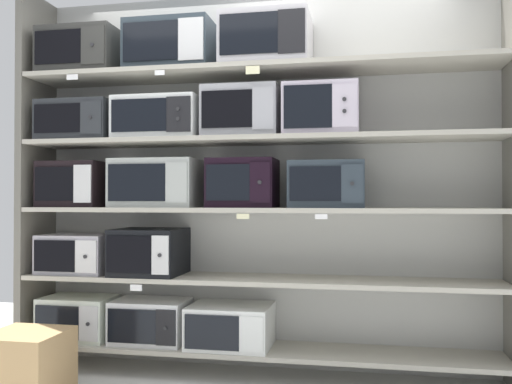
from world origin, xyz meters
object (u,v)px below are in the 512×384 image
object	(u,v)px
microwave_7	(243,183)
microwave_10	(160,119)
microwave_2	(231,326)
microwave_1	(151,321)
microwave_6	(157,183)
microwave_4	(149,252)
shipping_carton	(26,365)
microwave_8	(327,184)
microwave_12	(322,111)
microwave_15	(267,42)
microwave_5	(76,185)
microwave_14	(171,47)
microwave_13	(83,54)
microwave_0	(78,317)
microwave_3	(78,253)
microwave_9	(81,122)
microwave_11	(242,113)

from	to	relation	value
microwave_7	microwave_10	bearing A→B (deg)	-179.98
microwave_2	microwave_1	bearing A→B (deg)	179.99
microwave_6	microwave_7	xyz separation A→B (m)	(0.59, 0.00, -0.00)
microwave_4	shipping_carton	world-z (taller)	microwave_4
microwave_2	microwave_8	bearing A→B (deg)	0.03
microwave_12	microwave_15	bearing A→B (deg)	179.96
microwave_2	microwave_4	distance (m)	0.73
microwave_5	shipping_carton	world-z (taller)	microwave_5
microwave_1	microwave_14	xyz separation A→B (m)	(0.14, 0.00, 1.83)
microwave_13	microwave_14	size ratio (longest dim) A/B	0.92
microwave_0	microwave_12	xyz separation A→B (m)	(1.66, -0.00, 1.37)
microwave_3	microwave_5	distance (m)	0.47
microwave_12	microwave_0	bearing A→B (deg)	179.99
microwave_3	microwave_5	size ratio (longest dim) A/B	1.11
microwave_3	shipping_carton	xyz separation A→B (m)	(0.01, -0.62, -0.58)
microwave_0	microwave_14	size ratio (longest dim) A/B	0.83
microwave_5	microwave_10	xyz separation A→B (m)	(0.61, -0.00, 0.43)
microwave_6	microwave_12	size ratio (longest dim) A/B	1.22
microwave_7	microwave_12	distance (m)	0.68
microwave_12	microwave_14	world-z (taller)	microwave_14
microwave_0	microwave_14	bearing A→B (deg)	0.01
microwave_12	microwave_3	bearing A→B (deg)	180.00
microwave_9	microwave_15	size ratio (longest dim) A/B	0.90
microwave_11	microwave_15	size ratio (longest dim) A/B	0.87
microwave_8	microwave_14	world-z (taller)	microwave_14
microwave_8	microwave_3	bearing A→B (deg)	-179.99
microwave_10	microwave_1	bearing A→B (deg)	-179.94
microwave_4	microwave_6	bearing A→B (deg)	0.11
microwave_6	microwave_3	bearing A→B (deg)	-179.99
microwave_4	microwave_10	distance (m)	0.89
microwave_5	microwave_9	world-z (taller)	microwave_9
microwave_7	microwave_9	distance (m)	1.22
microwave_6	microwave_15	size ratio (longest dim) A/B	1.01
microwave_3	microwave_4	size ratio (longest dim) A/B	1.07
microwave_1	shipping_carton	size ratio (longest dim) A/B	1.16
microwave_10	microwave_7	bearing A→B (deg)	0.02
microwave_6	microwave_8	size ratio (longest dim) A/B	1.21
microwave_7	microwave_14	size ratio (longest dim) A/B	0.75
microwave_0	microwave_8	distance (m)	1.92
microwave_7	microwave_11	distance (m)	0.46
microwave_14	shipping_carton	bearing A→B (deg)	-136.16
microwave_1	microwave_14	world-z (taller)	microwave_14
microwave_4	microwave_7	distance (m)	0.79
shipping_carton	microwave_5	bearing A→B (deg)	93.47
microwave_7	microwave_8	bearing A→B (deg)	0.00
microwave_0	microwave_3	distance (m)	0.44
microwave_9	microwave_15	xyz separation A→B (m)	(1.29, -0.00, 0.48)
microwave_1	microwave_4	xyz separation A→B (m)	(-0.01, 0.00, 0.46)
microwave_2	microwave_5	xyz separation A→B (m)	(-1.10, 0.00, 0.92)
microwave_13	shipping_carton	bearing A→B (deg)	-91.20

